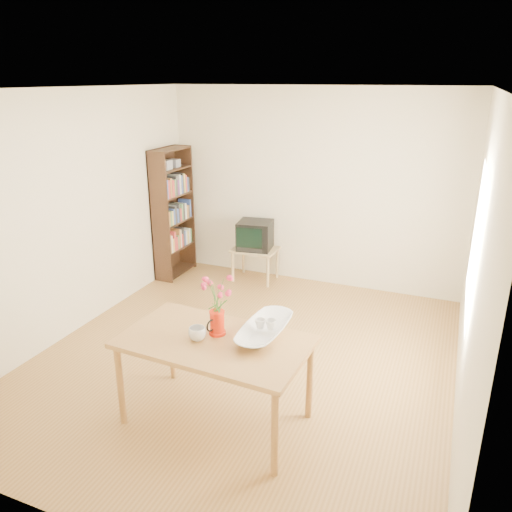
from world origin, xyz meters
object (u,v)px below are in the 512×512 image
at_px(mug, 197,334).
at_px(table, 215,348).
at_px(television, 255,235).
at_px(pitcher, 217,323).
at_px(bowl, 265,308).

bearing_deg(mug, table, -148.79).
relative_size(mug, television, 0.27).
distance_m(table, pitcher, 0.20).
bearing_deg(television, table, -82.09).
bearing_deg(pitcher, table, -63.16).
xyz_separation_m(table, pitcher, (-0.02, 0.10, 0.17)).
bearing_deg(table, television, 109.47).
relative_size(table, bowl, 3.19).
bearing_deg(pitcher, bowl, 37.92).
bearing_deg(mug, television, -68.62).
xyz_separation_m(table, bowl, (0.33, 0.25, 0.30)).
height_order(mug, bowl, bowl).
bearing_deg(television, bowl, -74.67).
xyz_separation_m(bowl, television, (-1.20, 2.71, -0.32)).
xyz_separation_m(table, mug, (-0.12, -0.05, 0.13)).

